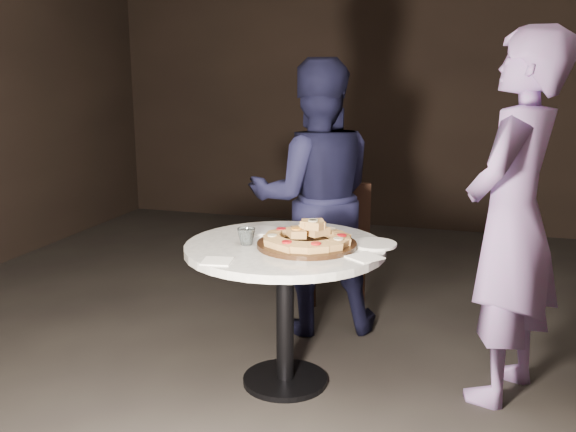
{
  "coord_description": "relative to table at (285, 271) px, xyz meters",
  "views": [
    {
      "loc": [
        0.75,
        -2.89,
        1.57
      ],
      "look_at": [
        -0.14,
        0.03,
        0.87
      ],
      "focal_mm": 40.0,
      "sensor_mm": 36.0,
      "label": 1
    }
  ],
  "objects": [
    {
      "name": "serving_board",
      "position": [
        0.11,
        -0.01,
        0.15
      ],
      "size": [
        0.61,
        0.61,
        0.02
      ],
      "primitive_type": "cylinder",
      "rotation": [
        0.0,
        0.0,
        -0.32
      ],
      "color": "black",
      "rests_on": "table"
    },
    {
      "name": "plate_right",
      "position": [
        0.42,
        0.11,
        0.14
      ],
      "size": [
        0.28,
        0.28,
        0.01
      ],
      "primitive_type": "cylinder",
      "rotation": [
        0.0,
        0.0,
        0.31
      ],
      "color": "white",
      "rests_on": "table"
    },
    {
      "name": "diner_teal",
      "position": [
        1.05,
        0.21,
        0.28
      ],
      "size": [
        0.63,
        0.75,
        1.76
      ],
      "primitive_type": "imported",
      "rotation": [
        0.0,
        0.0,
        -1.94
      ],
      "color": "#7E65A3",
      "rests_on": "ground"
    },
    {
      "name": "diner_navy",
      "position": [
        -0.05,
        0.77,
        0.22
      ],
      "size": [
        0.97,
        0.87,
        1.64
      ],
      "primitive_type": "imported",
      "rotation": [
        0.0,
        0.0,
        3.52
      ],
      "color": "black",
      "rests_on": "ground"
    },
    {
      "name": "plate_left",
      "position": [
        -0.19,
        0.2,
        0.14
      ],
      "size": [
        0.22,
        0.22,
        0.01
      ],
      "primitive_type": "cylinder",
      "rotation": [
        0.0,
        0.0,
        0.19
      ],
      "color": "white",
      "rests_on": "table"
    },
    {
      "name": "chair_far",
      "position": [
        -0.02,
        1.23,
        -0.11
      ],
      "size": [
        0.53,
        0.54,
        0.84
      ],
      "rotation": [
        0.0,
        0.0,
        3.56
      ],
      "color": "black",
      "rests_on": "ground"
    },
    {
      "name": "napkin_far",
      "position": [
        0.41,
        -0.12,
        0.14
      ],
      "size": [
        0.19,
        0.19,
        0.01
      ],
      "primitive_type": "cube",
      "rotation": [
        0.0,
        0.0,
        -0.64
      ],
      "color": "white",
      "rests_on": "table"
    },
    {
      "name": "table",
      "position": [
        0.0,
        0.0,
        0.0
      ],
      "size": [
        1.01,
        1.01,
        0.74
      ],
      "rotation": [
        0.0,
        0.0,
        -0.03
      ],
      "color": "black",
      "rests_on": "ground"
    },
    {
      "name": "floor",
      "position": [
        0.14,
        0.02,
        -0.6
      ],
      "size": [
        7.0,
        7.0,
        0.0
      ],
      "primitive_type": "plane",
      "color": "black",
      "rests_on": "ground"
    },
    {
      "name": "napkin_near",
      "position": [
        -0.2,
        -0.37,
        0.14
      ],
      "size": [
        0.15,
        0.15,
        0.01
      ],
      "primitive_type": "cube",
      "rotation": [
        0.0,
        0.0,
        0.17
      ],
      "color": "white",
      "rests_on": "table"
    },
    {
      "name": "water_glass",
      "position": [
        -0.18,
        -0.07,
        0.18
      ],
      "size": [
        0.12,
        0.12,
        0.08
      ],
      "primitive_type": "imported",
      "rotation": [
        0.0,
        0.0,
        0.43
      ],
      "color": "silver",
      "rests_on": "table"
    },
    {
      "name": "focaccia_pile",
      "position": [
        0.12,
        -0.01,
        0.19
      ],
      "size": [
        0.43,
        0.43,
        0.11
      ],
      "rotation": [
        0.0,
        0.0,
        0.2
      ],
      "color": "#B98547",
      "rests_on": "serving_board"
    }
  ]
}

